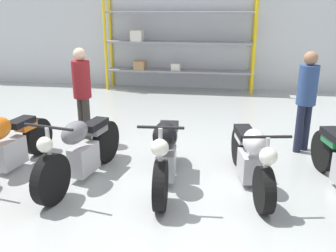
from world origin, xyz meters
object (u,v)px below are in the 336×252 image
(person_near_rack, at_px, (82,88))
(motorcycle_black, at_px, (166,153))
(person_browsing, at_px, (307,94))
(motorcycle_white, at_px, (251,157))
(shelving_rack, at_px, (174,44))
(motorcycle_grey, at_px, (81,151))
(motorcycle_orange, at_px, (6,145))

(person_near_rack, bearing_deg, motorcycle_black, 87.60)
(person_browsing, bearing_deg, motorcycle_white, 105.62)
(shelving_rack, height_order, motorcycle_white, shelving_rack)
(motorcycle_white, relative_size, person_browsing, 1.18)
(motorcycle_grey, xyz_separation_m, person_browsing, (3.33, 1.63, 0.56))
(motorcycle_grey, bearing_deg, motorcycle_black, 102.99)
(motorcycle_black, xyz_separation_m, person_near_rack, (-1.74, 1.50, 0.54))
(motorcycle_orange, relative_size, motorcycle_grey, 1.00)
(motorcycle_white, bearing_deg, shelving_rack, -172.54)
(motorcycle_grey, relative_size, motorcycle_white, 1.04)
(motorcycle_black, height_order, person_browsing, person_browsing)
(shelving_rack, xyz_separation_m, motorcycle_orange, (-1.75, -5.93, -0.90))
(shelving_rack, relative_size, person_near_rack, 2.48)
(motorcycle_white, xyz_separation_m, person_near_rack, (-2.90, 1.35, 0.58))
(shelving_rack, distance_m, motorcycle_black, 6.09)
(motorcycle_white, bearing_deg, motorcycle_orange, -98.59)
(motorcycle_white, xyz_separation_m, person_browsing, (0.95, 1.43, 0.58))
(motorcycle_black, bearing_deg, person_near_rack, -134.11)
(motorcycle_orange, bearing_deg, motorcycle_black, 98.48)
(motorcycle_orange, xyz_separation_m, motorcycle_black, (2.42, -0.06, 0.04))
(motorcycle_orange, height_order, motorcycle_grey, motorcycle_grey)
(person_near_rack, bearing_deg, motorcycle_white, 103.47)
(motorcycle_orange, xyz_separation_m, person_near_rack, (0.68, 1.44, 0.58))
(motorcycle_white, relative_size, person_near_rack, 1.18)
(motorcycle_black, relative_size, motorcycle_white, 1.00)
(motorcycle_white, distance_m, person_browsing, 1.82)
(person_near_rack, bearing_deg, motorcycle_orange, 13.00)
(motorcycle_grey, bearing_deg, person_browsing, 127.10)
(motorcycle_orange, relative_size, person_browsing, 1.21)
(person_near_rack, bearing_deg, person_browsing, 129.68)
(motorcycle_grey, height_order, person_near_rack, person_near_rack)
(shelving_rack, bearing_deg, motorcycle_grey, -95.12)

